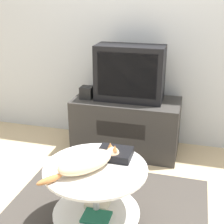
% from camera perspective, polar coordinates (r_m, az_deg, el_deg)
% --- Properties ---
extents(wall_back, '(8.00, 0.05, 2.60)m').
position_cam_1_polar(wall_back, '(3.19, 5.69, 16.93)').
color(wall_back, silver).
rests_on(wall_back, ground_plane).
extents(tv_stand, '(1.04, 0.49, 0.55)m').
position_cam_1_polar(tv_stand, '(3.14, 2.60, -2.47)').
color(tv_stand, '#33302D').
rests_on(tv_stand, ground_plane).
extents(tv, '(0.64, 0.28, 0.53)m').
position_cam_1_polar(tv, '(2.96, 3.26, 7.09)').
color(tv, black).
rests_on(tv, tv_stand).
extents(speaker, '(0.12, 0.12, 0.12)m').
position_cam_1_polar(speaker, '(3.07, -4.65, 3.59)').
color(speaker, black).
rests_on(speaker, tv_stand).
extents(coffee_table, '(0.67, 0.67, 0.47)m').
position_cam_1_polar(coffee_table, '(2.12, -2.98, -14.15)').
color(coffee_table, '#B2B2B7').
rests_on(coffee_table, rug).
extents(dvd_box, '(0.23, 0.18, 0.05)m').
position_cam_1_polar(dvd_box, '(2.13, 0.53, -7.62)').
color(dvd_box, black).
rests_on(dvd_box, coffee_table).
extents(cat, '(0.41, 0.48, 0.12)m').
position_cam_1_polar(cat, '(1.98, -4.62, -9.02)').
color(cat, beige).
rests_on(cat, coffee_table).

